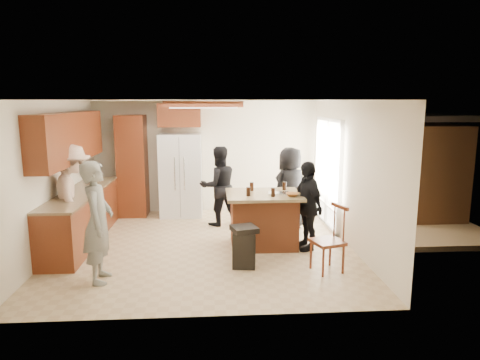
{
  "coord_description": "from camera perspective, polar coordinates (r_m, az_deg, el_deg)",
  "views": [
    {
      "loc": [
        0.12,
        -7.15,
        2.48
      ],
      "look_at": [
        0.61,
        0.08,
        1.15
      ],
      "focal_mm": 32.0,
      "sensor_mm": 36.0,
      "label": 1
    }
  ],
  "objects": [
    {
      "name": "person_behind_right",
      "position": [
        8.38,
        6.68,
        -1.16
      ],
      "size": [
        0.95,
        0.86,
        1.62
      ],
      "primitive_type": "imported",
      "rotation": [
        0.0,
        0.0,
        3.71
      ],
      "color": "black",
      "rests_on": "ground"
    },
    {
      "name": "back_wall_units",
      "position": [
        9.53,
        -12.63,
        3.52
      ],
      "size": [
        1.8,
        0.6,
        2.45
      ],
      "color": "maroon",
      "rests_on": "ground"
    },
    {
      "name": "person_side_right",
      "position": [
        7.3,
        8.94,
        -3.38
      ],
      "size": [
        0.67,
        0.97,
        1.51
      ],
      "primitive_type": "imported",
      "rotation": [
        0.0,
        0.0,
        -1.3
      ],
      "color": "black",
      "rests_on": "ground"
    },
    {
      "name": "room_shell",
      "position": [
        9.9,
        21.64,
        0.28
      ],
      "size": [
        8.0,
        5.2,
        5.0
      ],
      "color": "tan",
      "rests_on": "ground"
    },
    {
      "name": "left_cabinetry",
      "position": [
        8.06,
        -20.84,
        -1.19
      ],
      "size": [
        0.64,
        3.0,
        2.3
      ],
      "color": "maroon",
      "rests_on": "ground"
    },
    {
      "name": "person_behind_left",
      "position": [
        8.64,
        -2.86,
        -0.8
      ],
      "size": [
        0.89,
        0.71,
        1.61
      ],
      "primitive_type": "imported",
      "rotation": [
        0.0,
        0.0,
        3.46
      ],
      "color": "black",
      "rests_on": "ground"
    },
    {
      "name": "spindle_chair",
      "position": [
        6.48,
        11.73,
        -8.04
      ],
      "size": [
        0.53,
        0.53,
        0.99
      ],
      "color": "maroon",
      "rests_on": "ground"
    },
    {
      "name": "refrigerator",
      "position": [
        9.43,
        -7.88,
        0.66
      ],
      "size": [
        0.9,
        0.76,
        1.8
      ],
      "color": "white",
      "rests_on": "ground"
    },
    {
      "name": "kitchen_island",
      "position": [
        7.46,
        3.13,
        -5.21
      ],
      "size": [
        1.28,
        1.03,
        0.93
      ],
      "color": "#994827",
      "rests_on": "ground"
    },
    {
      "name": "trash_bin",
      "position": [
        6.57,
        0.57,
        -8.81
      ],
      "size": [
        0.44,
        0.44,
        0.63
      ],
      "color": "black",
      "rests_on": "ground"
    },
    {
      "name": "person_counter",
      "position": [
        7.69,
        -21.52,
        -2.18
      ],
      "size": [
        0.97,
        1.28,
        1.8
      ],
      "primitive_type": "imported",
      "rotation": [
        0.0,
        0.0,
        1.99
      ],
      "color": "tan",
      "rests_on": "ground"
    },
    {
      "name": "person_front_left",
      "position": [
        6.22,
        -18.41,
        -5.34
      ],
      "size": [
        0.49,
        0.65,
        1.7
      ],
      "primitive_type": "imported",
      "rotation": [
        0.0,
        0.0,
        1.64
      ],
      "color": "gray",
      "rests_on": "ground"
    },
    {
      "name": "island_items",
      "position": [
        7.28,
        5.0,
        -1.59
      ],
      "size": [
        0.9,
        0.66,
        0.15
      ],
      "color": "silver",
      "rests_on": "kitchen_island"
    }
  ]
}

